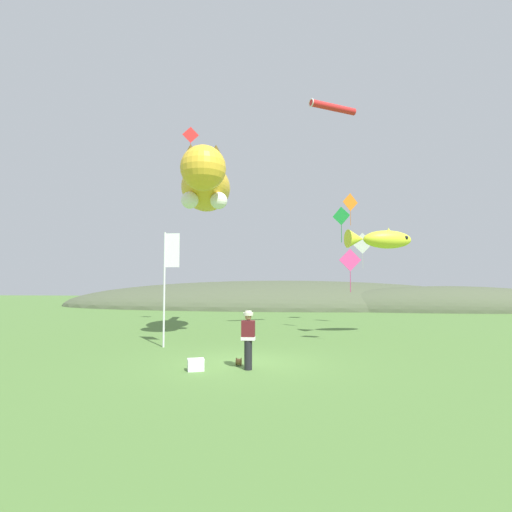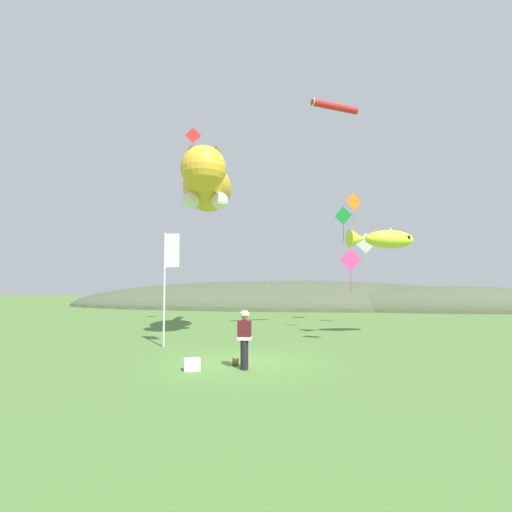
{
  "view_description": "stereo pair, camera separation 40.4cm",
  "coord_description": "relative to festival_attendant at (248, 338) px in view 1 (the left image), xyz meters",
  "views": [
    {
      "loc": [
        1.7,
        -13.14,
        2.67
      ],
      "look_at": [
        0.0,
        4.0,
        3.78
      ],
      "focal_mm": 28.0,
      "sensor_mm": 36.0,
      "label": 1
    },
    {
      "loc": [
        2.1,
        -13.09,
        2.67
      ],
      "look_at": [
        0.0,
        4.0,
        3.78
      ],
      "focal_mm": 28.0,
      "sensor_mm": 36.0,
      "label": 2
    }
  ],
  "objects": [
    {
      "name": "festival_attendant",
      "position": [
        0.0,
        0.0,
        0.0
      ],
      "size": [
        0.42,
        0.3,
        1.77
      ],
      "color": "black",
      "rests_on": "ground"
    },
    {
      "name": "festival_banner_pole",
      "position": [
        -3.79,
        3.79,
        2.13
      ],
      "size": [
        0.66,
        0.08,
        4.71
      ],
      "color": "silver",
      "rests_on": "ground"
    },
    {
      "name": "ground_plane",
      "position": [
        -0.25,
        0.94,
        -0.95
      ],
      "size": [
        120.0,
        120.0,
        0.0
      ],
      "primitive_type": "plane",
      "color": "#517A38"
    },
    {
      "name": "kite_diamond_orange",
      "position": [
        4.92,
        13.17,
        6.7
      ],
      "size": [
        1.01,
        0.58,
        2.05
      ],
      "color": "orange"
    },
    {
      "name": "kite_diamond_green",
      "position": [
        3.85,
        8.84,
        5.13
      ],
      "size": [
        0.85,
        0.52,
        1.88
      ],
      "color": "green"
    },
    {
      "name": "distant_hill_ridge",
      "position": [
        2.3,
        29.96,
        -0.95
      ],
      "size": [
        53.17,
        15.7,
        5.55
      ],
      "color": "#4C563D",
      "rests_on": "ground"
    },
    {
      "name": "kite_fish_windsock",
      "position": [
        5.58,
        7.64,
        3.78
      ],
      "size": [
        3.46,
        1.87,
        1.03
      ],
      "color": "yellow"
    },
    {
      "name": "kite_diamond_pink",
      "position": [
        3.8,
        5.3,
        2.62
      ],
      "size": [
        0.96,
        0.18,
        1.88
      ],
      "color": "#E53F8C"
    },
    {
      "name": "kite_diamond_white",
      "position": [
        5.55,
        12.7,
        4.05
      ],
      "size": [
        1.21,
        0.49,
        2.19
      ],
      "color": "white"
    },
    {
      "name": "picnic_cooler",
      "position": [
        -1.54,
        -0.31,
        -0.77
      ],
      "size": [
        0.57,
        0.47,
        0.36
      ],
      "color": "white",
      "rests_on": "ground"
    },
    {
      "name": "kite_spool",
      "position": [
        -0.37,
        0.53,
        -0.83
      ],
      "size": [
        0.17,
        0.25,
        0.25
      ],
      "color": "olive",
      "rests_on": "ground"
    },
    {
      "name": "kite_giant_cat",
      "position": [
        -3.02,
        7.14,
        6.51
      ],
      "size": [
        3.3,
        8.73,
        2.67
      ],
      "color": "gold"
    },
    {
      "name": "kite_diamond_red",
      "position": [
        -4.66,
        10.3,
        10.34
      ],
      "size": [
        0.94,
        0.27,
        1.87
      ],
      "color": "red"
    },
    {
      "name": "kite_tube_streamer",
      "position": [
        3.41,
        8.14,
        10.71
      ],
      "size": [
        2.54,
        1.7,
        0.44
      ],
      "color": "red"
    }
  ]
}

